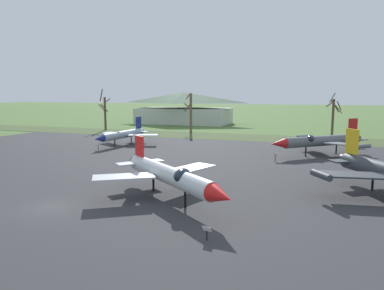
% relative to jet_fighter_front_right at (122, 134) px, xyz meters
% --- Properties ---
extents(ground_plane, '(600.00, 600.00, 0.00)m').
position_rel_jet_fighter_front_right_xyz_m(ground_plane, '(12.87, -32.12, -1.90)').
color(ground_plane, '#4C6B33').
extents(asphalt_apron, '(87.17, 55.68, 0.05)m').
position_rel_jet_fighter_front_right_xyz_m(asphalt_apron, '(12.87, -15.41, -1.87)').
color(asphalt_apron, '#333335').
rests_on(asphalt_apron, ground).
extents(grass_verge_strip, '(147.17, 12.00, 0.06)m').
position_rel_jet_fighter_front_right_xyz_m(grass_verge_strip, '(12.87, 18.43, -1.87)').
color(grass_verge_strip, '#42532D').
rests_on(grass_verge_strip, ground).
extents(jet_fighter_front_right, '(11.67, 13.88, 4.69)m').
position_rel_jet_fighter_front_right_xyz_m(jet_fighter_front_right, '(0.00, 0.00, 0.00)').
color(jet_fighter_front_right, '#8EA3B2').
rests_on(jet_fighter_front_right, ground).
extents(info_placard_front_right, '(0.48, 0.31, 0.93)m').
position_rel_jet_fighter_front_right_xyz_m(info_placard_front_right, '(-0.41, -6.53, -1.32)').
color(info_placard_front_right, black).
rests_on(info_placard_front_right, ground).
extents(jet_fighter_rear_center, '(13.57, 12.11, 4.79)m').
position_rel_jet_fighter_front_right_xyz_m(jet_fighter_rear_center, '(20.85, -27.23, 0.26)').
color(jet_fighter_rear_center, silver).
rests_on(jet_fighter_rear_center, ground).
extents(info_placard_rear_center, '(0.63, 0.35, 0.95)m').
position_rel_jet_fighter_front_right_xyz_m(info_placard_rear_center, '(26.21, -34.15, -1.29)').
color(info_placard_rear_center, black).
rests_on(info_placard_rear_center, ground).
extents(jet_fighter_rear_left, '(13.14, 12.80, 5.20)m').
position_rel_jet_fighter_front_right_xyz_m(jet_fighter_rear_left, '(32.09, 0.41, 0.27)').
color(jet_fighter_rear_left, '#565B60').
rests_on(jet_fighter_rear_left, ground).
extents(info_placard_rear_left, '(0.54, 0.41, 1.11)m').
position_rel_jet_fighter_front_right_xyz_m(info_placard_rear_left, '(26.81, -6.61, -1.20)').
color(info_placard_rear_left, black).
rests_on(info_placard_rear_left, ground).
extents(bare_tree_far_left, '(2.53, 2.51, 10.07)m').
position_rel_jet_fighter_front_right_xyz_m(bare_tree_far_left, '(-17.70, 21.59, 2.75)').
color(bare_tree_far_left, brown).
rests_on(bare_tree_far_left, ground).
extents(bare_tree_left_of_center, '(2.22, 2.96, 9.00)m').
position_rel_jet_fighter_front_right_xyz_m(bare_tree_left_of_center, '(4.19, 22.57, 2.94)').
color(bare_tree_left_of_center, brown).
rests_on(bare_tree_left_of_center, ground).
extents(bare_tree_center, '(2.96, 2.99, 9.03)m').
position_rel_jet_fighter_front_right_xyz_m(bare_tree_center, '(34.24, 20.41, 2.65)').
color(bare_tree_center, brown).
rests_on(bare_tree_center, ground).
extents(visitor_building, '(28.67, 14.61, 9.38)m').
position_rel_jet_fighter_front_right_xyz_m(visitor_building, '(-7.20, 47.67, 2.77)').
color(visitor_building, beige).
rests_on(visitor_building, ground).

